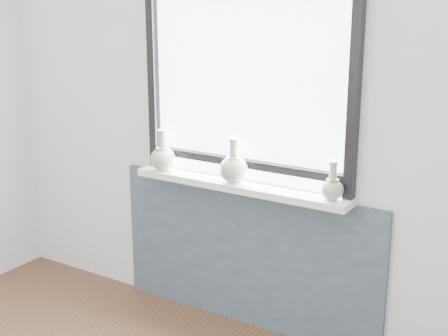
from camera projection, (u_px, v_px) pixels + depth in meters
The scene contains 7 objects.
back_wall at pixel (249, 109), 3.46m from camera, with size 3.60×0.02×2.60m, color silver.
apron_panel at pixel (245, 256), 3.66m from camera, with size 1.70×0.03×0.86m, color #455362.
windowsill at pixel (239, 186), 3.49m from camera, with size 1.32×0.18×0.04m, color white.
window at pixel (246, 84), 3.39m from camera, with size 1.30×0.06×1.05m.
vase_a at pixel (163, 157), 3.70m from camera, with size 0.15×0.15×0.25m.
vase_b at pixel (234, 168), 3.46m from camera, with size 0.16×0.16×0.25m.
vase_c at pixel (332, 187), 3.16m from camera, with size 0.12×0.12×0.20m.
Camera 1 is at (1.70, -1.16, 1.90)m, focal length 50.00 mm.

